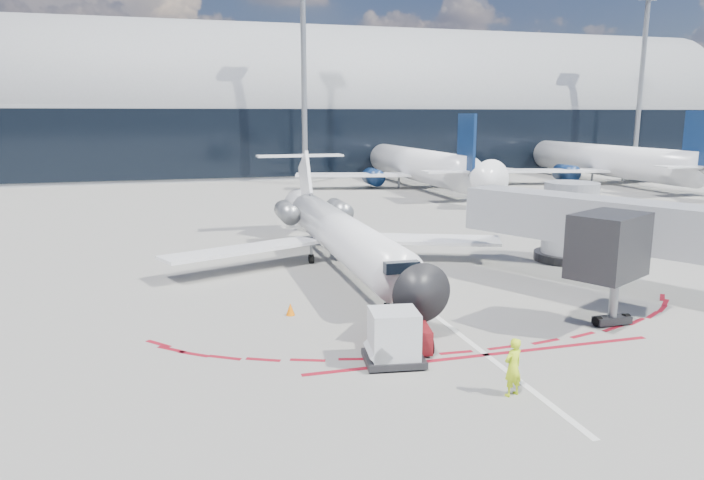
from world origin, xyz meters
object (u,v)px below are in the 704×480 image
object	(u,v)px
regional_jet	(337,231)
ramp_worker	(513,367)
uld_container	(394,338)
pushback_tug	(400,331)

from	to	relation	value
regional_jet	ramp_worker	size ratio (longest dim) A/B	13.12
uld_container	pushback_tug	bearing A→B (deg)	70.76
pushback_tug	ramp_worker	size ratio (longest dim) A/B	2.64
ramp_worker	uld_container	distance (m)	4.45
regional_jet	ramp_worker	xyz separation A→B (m)	(1.14, -18.23, -1.15)
regional_jet	pushback_tug	bearing A→B (deg)	-93.36
regional_jet	uld_container	size ratio (longest dim) A/B	10.85
pushback_tug	ramp_worker	xyz separation A→B (m)	(1.90, -5.20, 0.39)
regional_jet	uld_container	bearing A→B (deg)	-96.32
pushback_tug	regional_jet	bearing A→B (deg)	97.21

